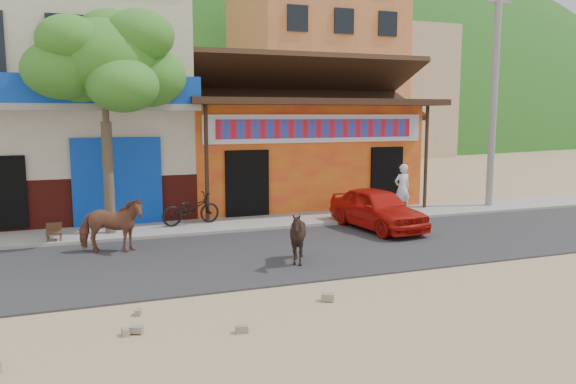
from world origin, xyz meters
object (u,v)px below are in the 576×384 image
(utility_pole, at_px, (494,91))
(cow_dark, at_px, (298,237))
(cow_tan, at_px, (111,226))
(red_car, at_px, (377,208))
(tree, at_px, (106,121))
(pedestrian, at_px, (402,188))
(scooter, at_px, (191,209))
(cafe_chair_left, at_px, (54,225))

(utility_pole, height_order, cow_dark, utility_pole)
(cow_tan, distance_m, red_car, 7.30)
(red_car, bearing_deg, tree, 160.65)
(cow_dark, distance_m, pedestrian, 6.99)
(cow_tan, relative_size, pedestrian, 0.97)
(tree, relative_size, utility_pole, 0.75)
(utility_pole, relative_size, cow_tan, 5.17)
(tree, bearing_deg, utility_pole, 0.90)
(cow_dark, relative_size, pedestrian, 0.75)
(utility_pole, bearing_deg, cow_tan, -170.37)
(red_car, relative_size, scooter, 1.99)
(utility_pole, xyz_separation_m, cow_tan, (-12.88, -2.19, -3.43))
(cow_dark, height_order, red_car, cow_dark)
(utility_pole, relative_size, red_car, 2.29)
(red_car, bearing_deg, cow_tan, 176.14)
(cow_dark, xyz_separation_m, red_car, (3.51, 2.72, -0.00))
(scooter, bearing_deg, cow_tan, 123.19)
(tree, xyz_separation_m, cow_dark, (3.70, -4.46, -2.48))
(tree, xyz_separation_m, cow_tan, (-0.08, -1.99, -2.43))
(red_car, bearing_deg, cow_dark, -148.04)
(utility_pole, xyz_separation_m, pedestrian, (-3.70, -0.23, -3.21))
(utility_pole, relative_size, pedestrian, 5.03)
(tree, xyz_separation_m, cafe_chair_left, (-1.40, -0.50, -2.59))
(utility_pole, xyz_separation_m, red_car, (-5.58, -1.94, -3.48))
(scooter, xyz_separation_m, cafe_chair_left, (-3.66, -0.87, -0.05))
(utility_pole, distance_m, red_car, 6.86)
(scooter, relative_size, cafe_chair_left, 2.16)
(tree, relative_size, scooter, 3.41)
(utility_pole, bearing_deg, cow_dark, -152.87)
(tree, relative_size, cafe_chair_left, 7.35)
(tree, relative_size, cow_tan, 3.88)
(utility_pole, xyz_separation_m, cow_dark, (-9.10, -4.66, -3.48))
(scooter, distance_m, pedestrian, 6.86)
(cow_tan, bearing_deg, cafe_chair_left, 54.56)
(tree, bearing_deg, red_car, -13.57)
(cow_dark, relative_size, cafe_chair_left, 1.46)
(utility_pole, distance_m, cafe_chair_left, 14.66)
(cafe_chair_left, bearing_deg, tree, 19.47)
(utility_pole, distance_m, cow_tan, 13.51)
(utility_pole, relative_size, cow_dark, 6.70)
(cow_tan, distance_m, scooter, 3.33)
(cow_dark, bearing_deg, red_car, 103.63)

